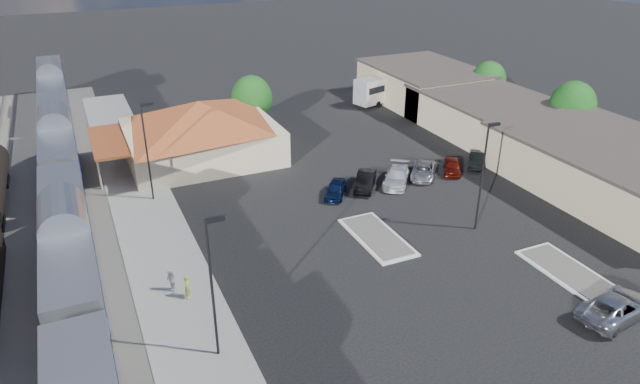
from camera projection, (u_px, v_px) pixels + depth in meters
name	position (u px, v px, depth m)	size (l,w,h in m)	color
ground	(343.00, 262.00, 41.96)	(280.00, 280.00, 0.00)	black
railbed	(30.00, 271.00, 40.74)	(16.00, 100.00, 0.12)	#4C4944
platform	(163.00, 257.00, 42.41)	(5.50, 92.00, 0.18)	gray
passenger_train	(71.00, 254.00, 37.55)	(3.00, 104.00, 5.55)	silver
station_depot	(200.00, 130.00, 58.62)	(18.35, 12.24, 6.20)	beige
buildings_east	(513.00, 124.00, 63.06)	(14.40, 51.40, 4.80)	#C6B28C
traffic_island_south	(377.00, 237.00, 45.04)	(3.30, 7.50, 0.21)	silver
traffic_island_north	(569.00, 272.00, 40.53)	(3.30, 7.50, 0.21)	silver
lamp_plat_s	(213.00, 278.00, 30.68)	(1.08, 0.25, 9.00)	black
lamp_plat_n	(147.00, 145.00, 48.74)	(1.08, 0.25, 9.00)	black
lamp_lot	(484.00, 168.00, 44.12)	(1.08, 0.25, 9.00)	black
tree_east_b	(572.00, 106.00, 62.55)	(4.94, 4.94, 6.96)	#382314
tree_east_c	(489.00, 80.00, 74.24)	(4.41, 4.41, 6.21)	#382314
tree_depot	(252.00, 98.00, 65.95)	(4.71, 4.71, 6.63)	#382314
suv	(617.00, 307.00, 35.82)	(2.66, 5.77, 1.60)	#A2A5A9
coach_bus	(390.00, 86.00, 77.82)	(11.82, 5.62, 3.71)	silver
person_a	(188.00, 287.00, 37.36)	(0.63, 0.41, 1.72)	#B7D843
person_b	(171.00, 281.00, 38.00)	(0.80, 0.62, 1.64)	silver
parked_car_a	(336.00, 189.00, 51.58)	(1.60, 3.97, 1.35)	#0D1C43
parked_car_b	(365.00, 181.00, 52.98)	(1.60, 4.58, 1.51)	black
parked_car_c	(397.00, 176.00, 53.91)	(2.12, 5.21, 1.51)	white
parked_car_d	(423.00, 171.00, 55.39)	(2.18, 4.72, 1.31)	#989BA0
parked_car_e	(452.00, 166.00, 56.31)	(1.60, 3.98, 1.36)	maroon
parked_car_f	(476.00, 160.00, 57.73)	(1.49, 4.27, 1.41)	black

